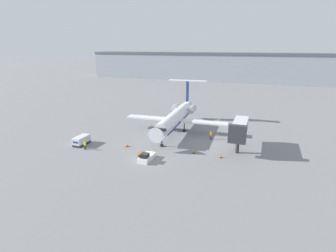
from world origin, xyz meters
TOP-DOWN VIEW (x-y plane):
  - ground_plane at (0.00, 0.00)m, footprint 600.00×600.00m
  - terminal_building at (0.00, 120.00)m, footprint 180.00×16.80m
  - airplane_main at (-0.82, 17.98)m, footprint 24.74×27.07m
  - pushback_tug at (-0.20, 0.13)m, footprint 1.91×4.08m
  - luggage_cart at (-16.31, 2.46)m, footprint 1.82×3.81m
  - worker_near_tug at (-1.75, 0.10)m, footprint 0.40×0.24m
  - worker_by_wing at (8.35, 15.27)m, footprint 0.40×0.26m
  - worker_on_apron at (-13.91, 0.48)m, footprint 0.40×0.26m
  - traffic_cone_left at (-6.90, 4.82)m, footprint 0.68×0.68m
  - traffic_cone_right at (6.90, 6.38)m, footprint 0.58×0.58m
  - traffic_cone_mid at (12.13, 5.99)m, footprint 0.57×0.57m
  - jet_bridge at (14.70, 11.02)m, footprint 3.20×9.44m

SIDE VIEW (x-z plane):
  - ground_plane at x=0.00m, z-range 0.00..0.00m
  - traffic_cone_right at x=6.90m, z-range -0.02..0.58m
  - traffic_cone_left at x=-6.90m, z-range -0.02..0.72m
  - traffic_cone_mid at x=12.13m, z-range -0.02..0.79m
  - pushback_tug at x=-0.20m, z-range -0.23..1.38m
  - worker_near_tug at x=-1.75m, z-range 0.04..1.78m
  - luggage_cart at x=-16.31m, z-range 0.00..1.84m
  - worker_by_wing at x=8.35m, z-range 0.05..1.90m
  - worker_on_apron at x=-13.91m, z-range 0.06..1.94m
  - airplane_main at x=-0.82m, z-range -1.86..9.07m
  - jet_bridge at x=14.70m, z-range 1.34..7.53m
  - terminal_building at x=0.00m, z-range 0.03..16.38m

